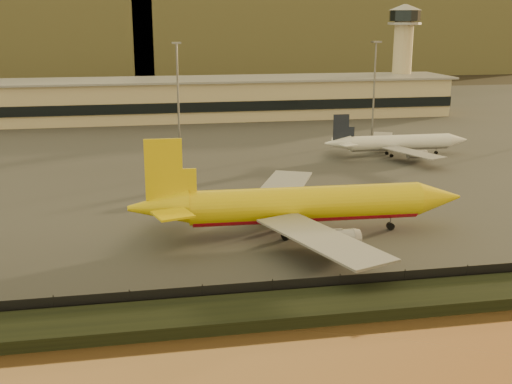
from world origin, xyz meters
TOP-DOWN VIEW (x-y plane):
  - ground at (0.00, 0.00)m, footprint 900.00×900.00m
  - embankment at (0.00, -17.00)m, footprint 320.00×7.00m
  - tarmac at (0.00, 95.00)m, footprint 320.00×220.00m
  - perimeter_fence at (0.00, -13.00)m, footprint 300.00×0.05m
  - terminal_building at (-14.52, 125.55)m, footprint 202.00×25.00m
  - control_tower at (70.00, 131.00)m, footprint 11.20×11.20m
  - apron_light_masts at (15.00, 75.00)m, footprint 152.20×12.20m
  - distant_hills at (-20.74, 340.00)m, footprint 470.00×160.00m
  - dhl_cargo_jet at (2.72, 8.44)m, footprint 49.87×48.93m
  - white_narrowbody_jet at (38.97, 58.86)m, footprint 34.81×34.10m
  - gse_vehicle_yellow at (19.96, 24.81)m, footprint 4.54×3.35m
  - gse_vehicle_white at (-16.13, 29.63)m, footprint 3.67×1.93m

SIDE VIEW (x-z plane):
  - ground at x=0.00m, z-range 0.00..0.00m
  - tarmac at x=0.00m, z-range 0.00..0.20m
  - embankment at x=0.00m, z-range 0.00..1.40m
  - gse_vehicle_white at x=-16.13m, z-range 0.20..1.79m
  - gse_vehicle_yellow at x=19.96m, z-range 0.20..2.06m
  - perimeter_fence at x=0.00m, z-range 0.20..2.40m
  - white_narrowbody_jet at x=38.97m, z-range -1.82..8.21m
  - dhl_cargo_jet at x=2.72m, z-range -2.81..12.12m
  - terminal_building at x=-14.52m, z-range -0.05..12.55m
  - apron_light_masts at x=15.00m, z-range 3.00..28.40m
  - control_tower at x=70.00m, z-range 3.91..39.41m
  - distant_hills at x=-20.74m, z-range -3.61..66.39m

